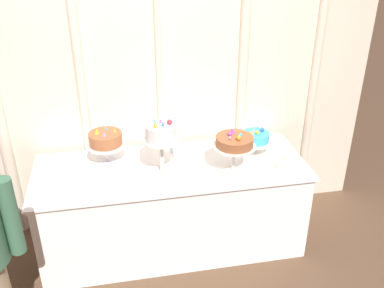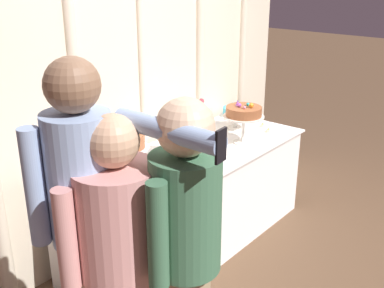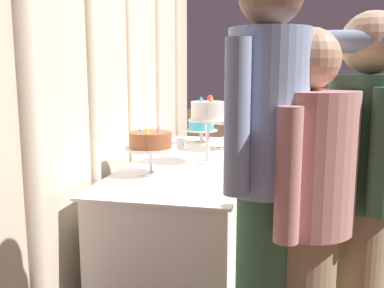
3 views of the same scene
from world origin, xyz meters
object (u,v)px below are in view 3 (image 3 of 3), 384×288
cake_display_leftmost (151,142)px  wine_glass (181,144)px  cake_display_midright (226,119)px  guest_man_pink_jacket (303,220)px  tealight_far_left (234,141)px  cake_display_midleft (208,114)px  cake_table (194,211)px  guest_girl_blue_dress (268,176)px  guest_man_dark_suit (362,192)px  cake_display_rightmost (201,127)px  tealight_near_left (223,139)px

cake_display_leftmost → wine_glass: bearing=-6.3°
cake_display_midright → guest_man_pink_jacket: bearing=-163.1°
tealight_far_left → cake_display_midleft: bearing=175.0°
cake_table → guest_man_pink_jacket: bearing=-152.2°
guest_girl_blue_dress → tealight_far_left: bearing=9.9°
guest_man_pink_jacket → guest_man_dark_suit: 0.30m
cake_table → guest_man_pink_jacket: (-1.33, -0.70, 0.44)m
cake_display_midright → cake_display_leftmost: bearing=160.9°
guest_man_pink_jacket → cake_display_leftmost: bearing=45.4°
cake_display_rightmost → guest_man_pink_jacket: 2.17m
wine_glass → tealight_near_left: 0.87m
cake_table → guest_man_pink_jacket: size_ratio=1.38×
cake_display_leftmost → tealight_near_left: 1.40m
cake_display_midright → guest_girl_blue_dress: guest_girl_blue_dress is taller
guest_man_dark_suit → tealight_far_left: bearing=20.9°
guest_girl_blue_dress → guest_man_pink_jacket: size_ratio=1.14×
cake_table → cake_display_midright: (0.45, -0.16, 0.62)m
cake_table → cake_display_midleft: bearing=-126.5°
cake_display_rightmost → tealight_far_left: bearing=-71.0°
tealight_near_left → guest_man_pink_jacket: guest_man_pink_jacket is taller
guest_man_pink_jacket → guest_man_dark_suit: (0.17, -0.23, 0.07)m
cake_table → cake_display_rightmost: (0.70, 0.08, 0.51)m
cake_display_midright → tealight_far_left: size_ratio=7.36×
cake_table → tealight_far_left: bearing=-13.3°
tealight_near_left → wine_glass: bearing=168.1°
cake_display_leftmost → cake_display_rightmost: bearing=-3.8°
wine_glass → guest_girl_blue_dress: 1.59m
cake_display_midright → tealight_far_left: 0.42m
cake_table → wine_glass: bearing=69.5°
cake_display_midleft → wine_glass: size_ratio=3.21×
cake_display_leftmost → cake_display_rightmost: 1.18m
cake_display_midleft → tealight_near_left: size_ratio=10.74×
cake_display_rightmost → guest_man_pink_jacket: (-2.03, -0.78, -0.07)m
cake_display_midright → tealight_near_left: size_ratio=7.88×
cake_display_leftmost → guest_man_dark_suit: (-0.68, -1.09, -0.05)m
cake_display_leftmost → guest_man_dark_suit: bearing=-121.8°
cake_display_midleft → guest_man_pink_jacket: size_ratio=0.30×
cake_display_rightmost → wine_glass: (-0.66, 0.02, -0.04)m
cake_display_rightmost → tealight_near_left: size_ratio=6.43×
wine_glass → cake_display_rightmost: bearing=-1.8°
guest_man_pink_jacket → guest_girl_blue_dress: bearing=116.9°
tealight_near_left → guest_man_pink_jacket: (-2.22, -0.62, 0.06)m
cake_display_midright → guest_man_pink_jacket: (-1.78, -0.54, -0.17)m
cake_table → cake_display_rightmost: cake_display_rightmost is taller
cake_display_midright → cake_display_midleft: bearing=174.7°
cake_display_leftmost → tealight_far_left: bearing=-15.3°
wine_glass → tealight_near_left: wine_glass is taller
guest_girl_blue_dress → guest_man_pink_jacket: (0.07, -0.13, -0.18)m
cake_table → cake_display_midright: size_ratio=6.20×
cake_display_midright → cake_display_rightmost: cake_display_midright is taller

